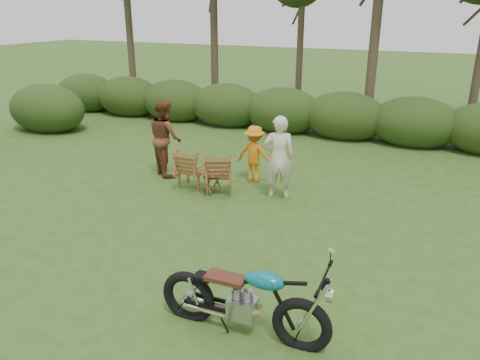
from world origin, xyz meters
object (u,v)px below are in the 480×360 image
at_px(motorcycle, 242,331).
at_px(lawn_chair_left, 193,187).
at_px(lawn_chair_right, 219,192).
at_px(cup, 212,171).
at_px(adult_a, 278,197).
at_px(adult_b, 167,173).
at_px(child, 254,181).
at_px(side_table, 212,183).

xyz_separation_m(motorcycle, lawn_chair_left, (-2.99, 4.07, 0.00)).
bearing_deg(lawn_chair_right, cup, 39.10).
relative_size(motorcycle, cup, 18.12).
xyz_separation_m(lawn_chair_right, adult_a, (1.26, 0.25, 0.00)).
relative_size(motorcycle, adult_b, 1.17).
height_order(adult_b, child, adult_b).
bearing_deg(adult_b, lawn_chair_right, -161.61).
bearing_deg(adult_a, child, -60.13).
bearing_deg(lawn_chair_left, cup, 161.13).
xyz_separation_m(lawn_chair_right, cup, (-0.07, -0.15, 0.52)).
xyz_separation_m(motorcycle, adult_b, (-4.01, 4.60, 0.00)).
bearing_deg(lawn_chair_left, motorcycle, 125.02).
relative_size(side_table, cup, 4.13).
bearing_deg(lawn_chair_right, adult_b, -43.56).
height_order(side_table, adult_a, adult_a).
xyz_separation_m(side_table, cup, (0.03, -0.04, 0.28)).
height_order(motorcycle, adult_a, adult_a).
bearing_deg(motorcycle, cup, 120.16).
bearing_deg(motorcycle, side_table, 120.23).
xyz_separation_m(side_table, adult_b, (-1.57, 0.68, -0.24)).
relative_size(lawn_chair_right, adult_b, 0.50).
distance_m(lawn_chair_right, cup, 0.55).
xyz_separation_m(adult_a, adult_b, (-2.94, 0.32, 0.00)).
xyz_separation_m(lawn_chair_right, lawn_chair_left, (-0.66, 0.04, 0.00)).
relative_size(lawn_chair_left, adult_a, 0.50).
bearing_deg(lawn_chair_right, child, -139.95).
relative_size(lawn_chair_right, side_table, 1.90).
relative_size(lawn_chair_right, lawn_chair_left, 1.03).
xyz_separation_m(cup, adult_b, (-1.61, 0.72, -0.52)).
distance_m(cup, adult_b, 1.84).
distance_m(motorcycle, lawn_chair_left, 5.04).
height_order(side_table, adult_b, adult_b).
bearing_deg(lawn_chair_left, lawn_chair_right, 175.59).
height_order(cup, adult_b, adult_b).
bearing_deg(motorcycle, adult_a, 102.44).
relative_size(lawn_chair_right, cup, 7.85).
distance_m(motorcycle, cup, 4.59).
relative_size(lawn_chair_right, child, 0.69).
xyz_separation_m(cup, adult_a, (1.33, 0.40, -0.52)).
relative_size(cup, adult_a, 0.07).
bearing_deg(child, lawn_chair_left, 38.38).
distance_m(motorcycle, lawn_chair_right, 4.65).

